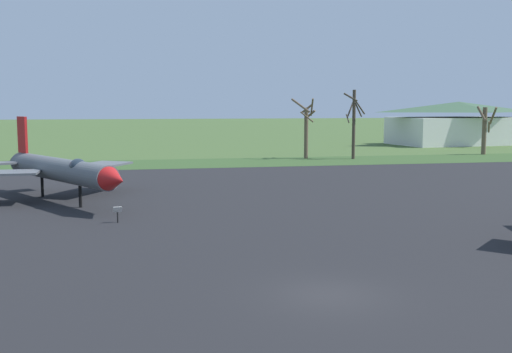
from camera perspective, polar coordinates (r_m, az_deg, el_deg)
ground_plane at (r=23.27m, az=6.71°, el=-10.94°), size 600.00×600.00×0.00m
asphalt_apron at (r=39.73m, az=-1.22°, el=-3.49°), size 96.40×58.12×0.05m
grass_verge_strip at (r=74.19m, az=-6.13°, el=1.20°), size 156.40×12.00×0.06m
jet_fighter_front_left at (r=46.21m, az=-17.74°, el=0.65°), size 12.99×15.81×6.12m
info_placard_front_left at (r=37.46m, az=-12.75°, el=-3.30°), size 0.53×0.37×1.03m
bare_tree_left_of_center at (r=80.69m, az=4.69°, el=4.64°), size 3.34×3.33×7.93m
bare_tree_center at (r=80.56m, az=9.07°, el=5.12°), size 2.79×2.42×9.00m
bare_tree_right_of_center at (r=92.91m, az=20.51°, el=4.23°), size 2.66×2.52×6.91m
visitor_building at (r=116.65m, az=18.28°, el=4.68°), size 25.47×15.94×7.65m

